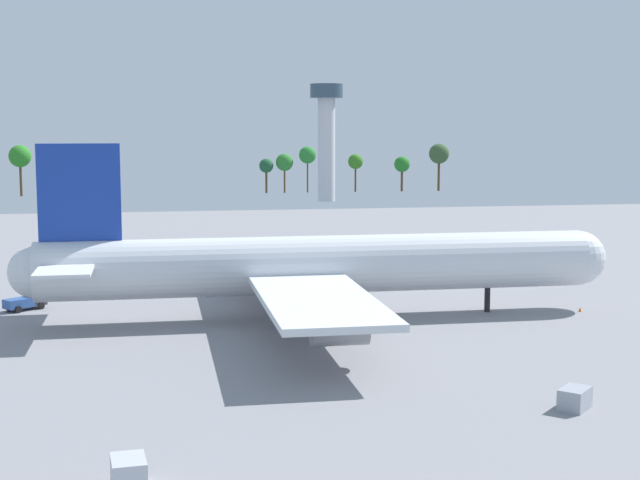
# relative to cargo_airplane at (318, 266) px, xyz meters

# --- Properties ---
(ground_plane) EXTENTS (283.52, 283.52, 0.00)m
(ground_plane) POSITION_rel_cargo_airplane_xyz_m (0.26, -0.00, -6.26)
(ground_plane) COLOR gray
(cargo_airplane) EXTENTS (70.88, 61.92, 20.59)m
(cargo_airplane) POSITION_rel_cargo_airplane_xyz_m (0.00, 0.00, 0.00)
(cargo_airplane) COLOR silver
(cargo_airplane) RESTS_ON ground_plane
(catering_truck) EXTENTS (5.13, 4.31, 2.39)m
(catering_truck) POSITION_rel_cargo_airplane_xyz_m (-22.77, 30.05, -5.03)
(catering_truck) COLOR silver
(catering_truck) RESTS_ON ground_plane
(cargo_loader) EXTENTS (5.18, 4.73, 2.47)m
(cargo_loader) POSITION_rel_cargo_airplane_xyz_m (-34.41, 11.25, -5.09)
(cargo_loader) COLOR #333338
(cargo_loader) RESTS_ON ground_plane
(cargo_container_fore) EXTENTS (2.42, 3.20, 1.88)m
(cargo_container_fore) POSITION_rel_cargo_airplane_xyz_m (-20.64, -48.88, -5.32)
(cargo_container_fore) COLOR #B7BCC6
(cargo_container_fore) RESTS_ON ground_plane
(cargo_container_aft) EXTENTS (3.42, 3.42, 1.72)m
(cargo_container_aft) POSITION_rel_cargo_airplane_xyz_m (14.09, -38.59, -5.40)
(cargo_container_aft) COLOR #999EA8
(cargo_container_aft) RESTS_ON ground_plane
(safety_cone_nose) EXTENTS (0.39, 0.39, 0.56)m
(safety_cone_nose) POSITION_rel_cargo_airplane_xyz_m (32.15, -1.96, -5.98)
(safety_cone_nose) COLOR orange
(safety_cone_nose) RESTS_ON ground_plane
(control_tower) EXTENTS (9.74, 9.74, 34.82)m
(control_tower) POSITION_rel_cargo_airplane_xyz_m (32.15, 167.95, 14.77)
(control_tower) COLOR silver
(control_tower) RESTS_ON ground_plane
(tree_line_backdrop) EXTENTS (146.51, 7.11, 16.39)m
(tree_line_backdrop) POSITION_rel_cargo_airplane_xyz_m (10.93, 204.53, 5.23)
(tree_line_backdrop) COLOR #51381E
(tree_line_backdrop) RESTS_ON ground_plane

